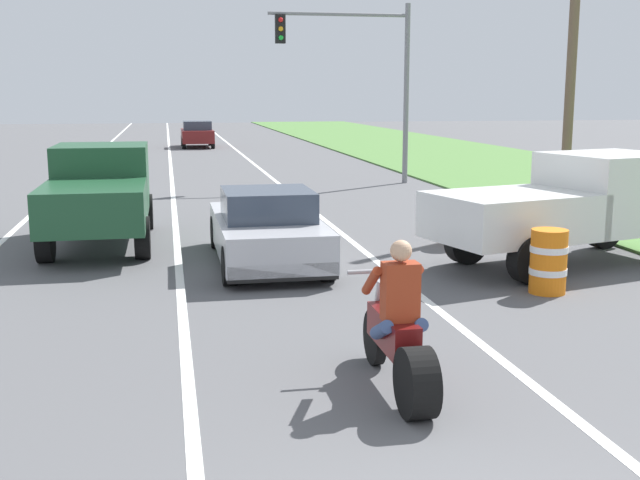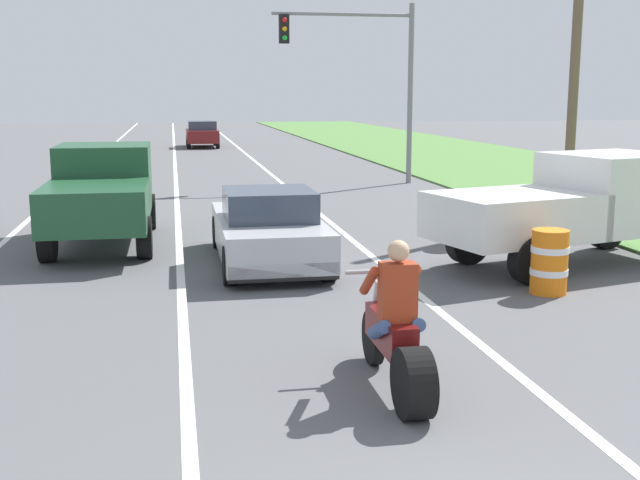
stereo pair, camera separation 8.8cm
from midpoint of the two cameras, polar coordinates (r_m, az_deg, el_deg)
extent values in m
cube|color=white|center=(24.19, -18.82, 2.79)|extent=(0.14, 120.00, 0.01)
cube|color=white|center=(24.22, -1.70, 3.36)|extent=(0.14, 120.00, 0.01)
cube|color=white|center=(23.94, -10.26, 3.11)|extent=(0.14, 120.00, 0.01)
cube|color=#517F3D|center=(27.63, 19.56, 3.71)|extent=(10.00, 120.00, 0.06)
cylinder|color=black|center=(7.64, 7.15, -10.26)|extent=(0.28, 0.69, 0.69)
cylinder|color=black|center=(9.06, 4.16, -7.06)|extent=(0.12, 0.63, 0.63)
cube|color=#590F0F|center=(8.30, 5.46, -6.59)|extent=(0.28, 1.10, 0.36)
cylinder|color=#B2B2B7|center=(8.88, 4.32, -4.96)|extent=(0.08, 0.36, 0.73)
cylinder|color=#A5A5AA|center=(8.75, 4.39, -2.28)|extent=(0.70, 0.05, 0.05)
cube|color=#993319|center=(7.96, 5.97, -3.76)|extent=(0.36, 0.24, 0.60)
sphere|color=tan|center=(7.87, 6.03, -0.80)|extent=(0.22, 0.22, 0.22)
cylinder|color=#384C7A|center=(8.05, 4.62, -6.54)|extent=(0.14, 0.47, 0.32)
cylinder|color=#993319|center=(8.17, 3.90, -2.99)|extent=(0.10, 0.51, 0.40)
cylinder|color=#384C7A|center=(8.15, 7.08, -6.37)|extent=(0.14, 0.47, 0.32)
cylinder|color=#993319|center=(8.29, 6.85, -2.85)|extent=(0.10, 0.51, 0.40)
cube|color=#B7B7BC|center=(14.34, -3.62, 0.43)|extent=(1.80, 4.30, 0.64)
cube|color=#333D4C|center=(14.06, -3.55, 2.61)|extent=(1.56, 1.70, 0.52)
cube|color=black|center=(12.40, -2.46, -2.31)|extent=(1.76, 0.20, 0.28)
cylinder|color=black|center=(15.88, -7.18, 0.60)|extent=(0.24, 0.64, 0.64)
cylinder|color=black|center=(16.05, -1.47, 0.78)|extent=(0.24, 0.64, 0.64)
cylinder|color=black|center=(12.75, -6.31, -1.86)|extent=(0.24, 0.64, 0.64)
cylinder|color=black|center=(12.96, 0.77, -1.59)|extent=(0.24, 0.64, 0.64)
cube|color=#1E4C2D|center=(17.50, -15.19, 4.41)|extent=(1.90, 2.10, 1.40)
cube|color=#333D4C|center=(17.81, -15.16, 5.76)|extent=(1.67, 0.29, 0.57)
cube|color=#1E4C2D|center=(15.31, -15.78, 2.41)|extent=(1.90, 2.70, 0.80)
cylinder|color=black|center=(18.48, -17.55, 1.84)|extent=(0.28, 0.80, 0.80)
cylinder|color=black|center=(18.35, -12.16, 2.04)|extent=(0.28, 0.80, 0.80)
cylinder|color=black|center=(15.21, -19.03, -0.04)|extent=(0.28, 0.80, 0.80)
cylinder|color=black|center=(15.05, -12.47, 0.18)|extent=(0.28, 0.80, 0.80)
cube|color=silver|center=(15.39, 20.59, 3.30)|extent=(2.52, 2.38, 1.40)
cube|color=#333D4C|center=(15.61, 21.58, 4.75)|extent=(0.71, 1.69, 0.57)
cube|color=silver|center=(13.91, 14.05, 1.70)|extent=(3.10, 2.53, 0.80)
cylinder|color=black|center=(16.68, 20.17, 0.79)|extent=(0.85, 0.48, 0.80)
cylinder|color=black|center=(14.50, 10.85, -0.15)|extent=(0.85, 0.48, 0.80)
cylinder|color=black|center=(13.17, 15.32, -1.42)|extent=(0.85, 0.48, 0.80)
cylinder|color=gray|center=(27.26, 6.65, 10.42)|extent=(0.18, 0.18, 6.00)
cylinder|color=gray|center=(26.79, 1.77, 16.05)|extent=(4.70, 0.12, 0.12)
cube|color=black|center=(26.40, -2.53, 15.03)|extent=(0.32, 0.24, 0.90)
sphere|color=red|center=(26.28, -2.49, 15.67)|extent=(0.16, 0.16, 0.16)
sphere|color=orange|center=(26.26, -2.48, 15.06)|extent=(0.16, 0.16, 0.16)
sphere|color=green|center=(26.24, -2.48, 14.45)|extent=(0.16, 0.16, 0.16)
cylinder|color=brown|center=(20.40, 18.22, 13.61)|extent=(0.24, 0.24, 8.62)
cylinder|color=orange|center=(12.62, 16.49, -1.53)|extent=(0.56, 0.56, 1.00)
cylinder|color=white|center=(12.58, 16.54, -0.64)|extent=(0.58, 0.58, 0.10)
cylinder|color=white|center=(12.65, 16.46, -2.19)|extent=(0.58, 0.58, 0.10)
cylinder|color=orange|center=(16.22, 10.57, 1.35)|extent=(0.56, 0.56, 1.00)
cylinder|color=white|center=(16.19, 10.59, 2.05)|extent=(0.58, 0.58, 0.10)
cylinder|color=white|center=(16.24, 10.55, 0.83)|extent=(0.58, 0.58, 0.10)
cube|color=maroon|center=(45.97, -8.49, 7.49)|extent=(1.76, 4.00, 0.70)
cube|color=#333D4C|center=(45.74, -8.50, 8.23)|extent=(1.56, 2.00, 0.50)
cylinder|color=black|center=(47.36, -9.52, 7.13)|extent=(0.20, 0.60, 0.60)
cylinder|color=black|center=(47.42, -7.57, 7.18)|extent=(0.20, 0.60, 0.60)
cylinder|color=black|center=(44.57, -9.44, 6.92)|extent=(0.20, 0.60, 0.60)
cylinder|color=black|center=(44.63, -7.37, 6.98)|extent=(0.20, 0.60, 0.60)
camera|label=1|loc=(0.04, -89.77, 0.04)|focal=44.11mm
camera|label=2|loc=(0.04, 90.23, -0.04)|focal=44.11mm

